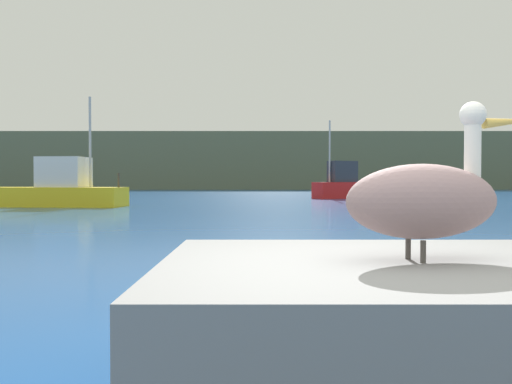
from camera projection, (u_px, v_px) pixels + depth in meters
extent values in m
cube|color=#5B664C|center=(262.00, 162.00, 81.12)|extent=(140.00, 15.29, 8.24)
cube|color=gray|center=(424.00, 338.00, 2.87)|extent=(2.85, 2.03, 0.85)
ellipsoid|color=gray|center=(425.00, 201.00, 2.85)|extent=(0.98, 0.64, 0.41)
cylinder|color=white|center=(475.00, 156.00, 2.93)|extent=(0.09, 0.09, 0.38)
sphere|color=white|center=(475.00, 115.00, 2.93)|extent=(0.15, 0.15, 0.15)
cylinder|color=#4C4742|center=(410.00, 248.00, 2.91)|extent=(0.03, 0.03, 0.12)
cylinder|color=#4C4742|center=(426.00, 252.00, 2.77)|extent=(0.03, 0.03, 0.12)
cube|color=red|center=(350.00, 190.00, 38.08)|extent=(5.40, 3.74, 1.17)
cube|color=#2D333D|center=(345.00, 172.00, 37.83)|extent=(2.28, 1.87, 1.53)
cylinder|color=#B2B2B2|center=(332.00, 151.00, 37.27)|extent=(0.12, 0.12, 4.39)
cube|color=yellow|center=(47.00, 197.00, 26.06)|extent=(8.17, 2.90, 0.96)
cube|color=silver|center=(66.00, 172.00, 25.92)|extent=(2.37, 1.95, 1.49)
cylinder|color=#B2B2B2|center=(92.00, 142.00, 25.74)|extent=(0.12, 0.12, 4.44)
cylinder|color=#3F382D|center=(121.00, 180.00, 25.63)|extent=(0.10, 0.10, 0.70)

